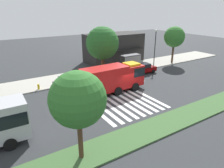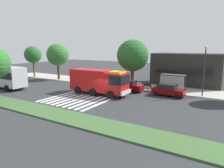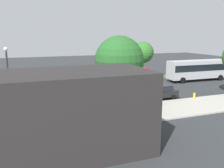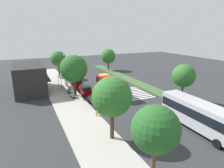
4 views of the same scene
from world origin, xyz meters
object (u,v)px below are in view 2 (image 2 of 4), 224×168
transit_bus (0,75)px  bus_stop_shelter (172,80)px  street_lamp (204,67)px  fire_hydrant (81,80)px  bench_west_of_shelter (128,84)px  fire_truck (100,81)px  parked_car_mid (128,85)px  parked_car_east (168,90)px  sidewalk_tree_far_west (33,55)px  bench_near_shelter (147,85)px  sidewalk_tree_west (58,55)px  sidewalk_tree_center (133,56)px  parked_car_west (93,81)px

transit_bus → bus_stop_shelter: (25.39, 11.30, -0.22)m
transit_bus → street_lamp: size_ratio=1.67×
transit_bus → bus_stop_shelter: bearing=-154.8°
transit_bus → fire_hydrant: transit_bus is taller
bus_stop_shelter → bench_west_of_shelter: size_ratio=2.19×
fire_truck → bench_west_of_shelter: fire_truck is taller
parked_car_mid → transit_bus: 21.33m
parked_car_east → fire_hydrant: parked_car_east is taller
transit_bus → sidewalk_tree_far_west: (-5.17, 10.66, 2.84)m
bus_stop_shelter → bench_near_shelter: size_ratio=2.19×
bench_west_of_shelter → fire_truck: bearing=-97.2°
sidewalk_tree_west → bus_stop_shelter: bearing=1.6°
bus_stop_shelter → fire_hydrant: 16.63m
transit_bus → bench_near_shelter: size_ratio=6.96×
street_lamp → fire_hydrant: bearing=-179.7°
sidewalk_tree_center → transit_bus: bearing=-150.8°
parked_car_east → street_lamp: bearing=26.1°
bench_west_of_shelter → sidewalk_tree_center: 4.86m
sidewalk_tree_center → fire_hydrant: sidewalk_tree_center is taller
sidewalk_tree_west → fire_hydrant: bearing=-4.5°
street_lamp → parked_car_mid: bearing=-170.0°
fire_truck → sidewalk_tree_center: 7.44m
fire_truck → street_lamp: (12.57, 5.98, 2.06)m
fire_truck → parked_car_west: (-4.39, 4.18, -1.09)m
fire_truck → sidewalk_tree_west: 16.33m
sidewalk_tree_west → sidewalk_tree_center: sidewalk_tree_center is taller
parked_car_east → fire_truck: bearing=-151.1°
parked_car_west → bus_stop_shelter: bus_stop_shelter is taller
bench_west_of_shelter → sidewalk_tree_far_west: (-23.23, -0.62, 4.35)m
street_lamp → fire_hydrant: 21.18m
parked_car_mid → sidewalk_tree_west: size_ratio=0.63×
sidewalk_tree_far_west → sidewalk_tree_west: 7.63m
parked_car_west → bench_west_of_shelter: 5.99m
parked_car_mid → bench_west_of_shelter: parked_car_mid is taller
parked_car_east → sidewalk_tree_west: size_ratio=0.62×
parked_car_mid → bus_stop_shelter: 6.58m
parked_car_east → sidewalk_tree_center: size_ratio=0.58×
fire_truck → sidewalk_tree_center: sidewalk_tree_center is taller
bus_stop_shelter → parked_car_east: bearing=-85.5°
transit_bus → street_lamp: 31.52m
bench_near_shelter → bench_west_of_shelter: size_ratio=1.00×
fire_truck → parked_car_west: size_ratio=1.87×
bench_near_shelter → fire_hydrant: size_ratio=2.29×
transit_bus → sidewalk_tree_west: size_ratio=1.55×
parked_car_west → sidewalk_tree_west: size_ratio=0.65×
street_lamp → fire_hydrant: street_lamp is taller
parked_car_mid → parked_car_east: (6.07, 0.00, -0.02)m
bench_west_of_shelter → street_lamp: street_lamp is taller
bus_stop_shelter → sidewalk_tree_center: 7.18m
bench_near_shelter → bench_west_of_shelter: (-3.34, 0.00, 0.00)m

